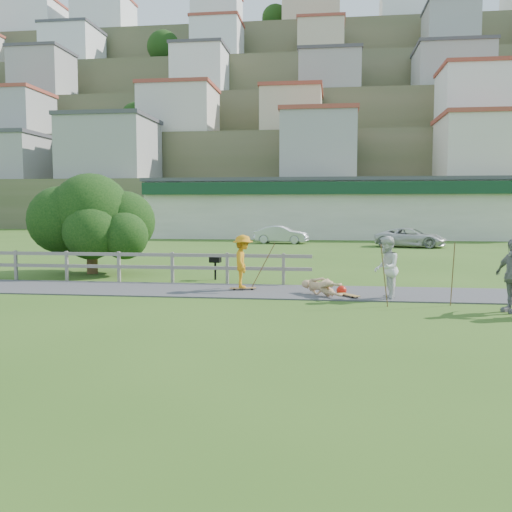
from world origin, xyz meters
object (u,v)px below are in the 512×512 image
Objects in this scene: skater_rider at (243,265)px; tree at (91,230)px; car_white at (411,238)px; skater_fallen at (322,287)px; bbq at (215,268)px; car_silver at (281,235)px; spectator_a at (386,268)px.

skater_rider is 7.91m from tree.
car_white is (8.14, 21.11, -0.22)m from skater_rider.
skater_rider reaches higher than skater_fallen.
bbq is (-9.59, -18.47, -0.22)m from car_white.
skater_rider reaches higher than car_silver.
tree is at bearing 112.61° from skater_fallen.
skater_rider is at bearing -169.51° from car_silver.
spectator_a is 7.03m from bbq.
car_silver is (-5.24, 25.05, -0.29)m from spectator_a.
car_silver reaches higher than bbq.
tree is at bearing 155.49° from car_white.
car_white reaches higher than skater_fallen.
tree is at bearing 51.40° from skater_rider.
car_white is at bearing 35.40° from skater_fallen.
car_white is (8.95, -2.75, -0.00)m from car_silver.
car_silver is (-3.37, 24.73, 0.35)m from skater_fallen.
spectator_a reaches higher than skater_fallen.
car_white is (3.71, 22.31, -0.29)m from spectator_a.
tree is (-5.99, -19.95, 1.15)m from car_silver.
bbq is at bearing -114.19° from spectator_a.
skater_fallen is 2.00m from spectator_a.
car_white is at bearing 49.01° from tree.
skater_rider is at bearing -54.24° from bbq.
skater_fallen is at bearing -177.78° from car_white.
car_white reaches higher than bbq.
tree is 5.68m from bbq.
skater_rider is at bearing -96.14° from spectator_a.
spectator_a is (1.87, -0.33, 0.64)m from skater_fallen.
spectator_a is 2.18× the size of bbq.
skater_rider is 2.01× the size of bbq.
car_silver is 9.36m from car_white.
tree is (-6.81, 3.91, 0.93)m from skater_rider.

